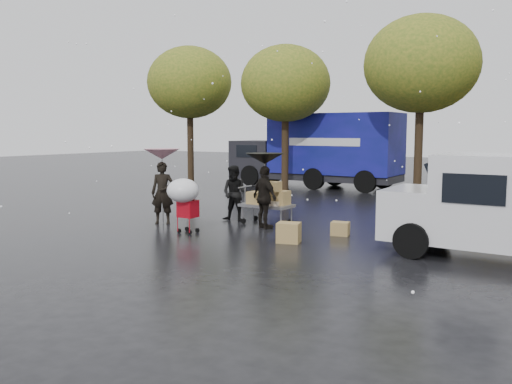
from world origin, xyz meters
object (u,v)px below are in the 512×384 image
Objects in this scene: vendor_cart at (269,200)px; shopping_cart at (184,194)px; yellow_taxi at (506,180)px; person_pink at (163,193)px; blue_truck at (319,151)px; person_black at (265,197)px.

vendor_cart is 1.04× the size of shopping_cart.
shopping_cart is at bearing 171.66° from yellow_taxi.
vendor_cart is at bearing 65.00° from shopping_cart.
person_pink is 1.19× the size of vendor_cart.
vendor_cart is 0.35× the size of yellow_taxi.
vendor_cart is 0.18× the size of blue_truck.
person_pink is 11.89m from blue_truck.
shopping_cart is 0.33× the size of yellow_taxi.
vendor_cart is (-0.24, 0.62, -0.14)m from person_black.
blue_truck reaches higher than shopping_cart.
person_pink is at bearing 164.49° from yellow_taxi.
blue_truck is 1.89× the size of yellow_taxi.
blue_truck is at bearing 108.64° from vendor_cart.
blue_truck is 8.31m from yellow_taxi.
yellow_taxi is (7.45, 11.94, -0.16)m from person_pink.
blue_truck is at bearing 107.21° from yellow_taxi.
person_black is 1.19× the size of shopping_cart.
person_black is at bearing 173.97° from yellow_taxi.
blue_truck is at bearing 100.42° from shopping_cart.
person_pink is 1.04× the size of person_black.
vendor_cart is at bearing 171.70° from yellow_taxi.
blue_truck is (-3.46, 10.27, 1.03)m from vendor_cart.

